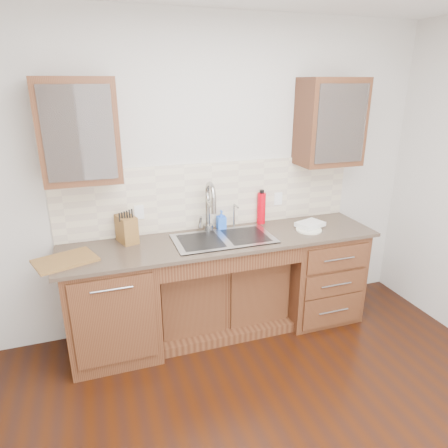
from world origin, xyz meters
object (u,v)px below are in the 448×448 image
object	(u,v)px
soap_bottle	(221,220)
water_bottle	(261,208)
knife_block	(127,229)
plate	(309,230)
cutting_board	(65,260)

from	to	relation	value
soap_bottle	water_bottle	world-z (taller)	water_bottle
soap_bottle	knife_block	distance (m)	0.84
water_bottle	plate	xyz separation A→B (m)	(0.33, -0.32, -0.14)
plate	knife_block	bearing A→B (deg)	171.06
soap_bottle	knife_block	xyz separation A→B (m)	(-0.83, -0.05, 0.03)
soap_bottle	cutting_board	bearing A→B (deg)	-165.95
knife_block	cutting_board	distance (m)	0.55
soap_bottle	plate	distance (m)	0.79
soap_bottle	knife_block	world-z (taller)	knife_block
soap_bottle	plate	xyz separation A→B (m)	(0.73, -0.29, -0.08)
soap_bottle	cutting_board	size ratio (longest dim) A/B	0.41
soap_bottle	knife_block	bearing A→B (deg)	-175.36
plate	water_bottle	bearing A→B (deg)	135.35
plate	knife_block	size ratio (longest dim) A/B	1.03
plate	cutting_board	bearing A→B (deg)	-179.96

